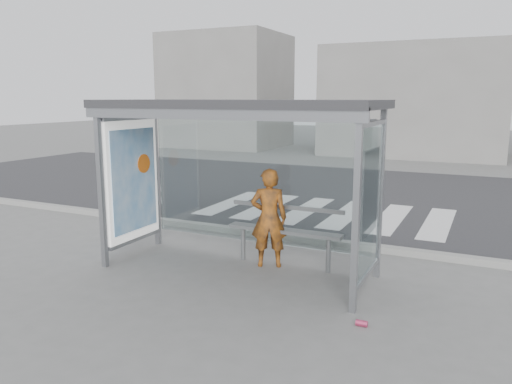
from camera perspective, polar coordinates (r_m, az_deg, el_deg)
ground at (r=7.83m, az=-2.18°, el=-9.06°), size 80.00×80.00×0.00m
road at (r=14.20m, az=11.00°, el=-0.21°), size 30.00×10.00×0.01m
curb at (r=9.50m, az=3.29°, el=-5.11°), size 30.00×0.18×0.12m
crosswalk at (r=11.84m, az=7.95°, el=-2.30°), size 5.55×3.00×0.00m
bus_shelter at (r=7.63m, az=-4.55°, el=5.69°), size 4.25×1.65×2.62m
building_left at (r=27.96m, az=-3.35°, el=11.42°), size 6.00×5.00×6.00m
building_center at (r=24.76m, az=17.73°, el=9.88°), size 8.00×5.00×5.00m
person at (r=7.85m, az=1.48°, el=-2.97°), size 0.68×0.57×1.58m
bench at (r=7.94m, az=3.29°, el=-4.43°), size 1.88×0.23×0.97m
soda_can at (r=6.19m, az=11.99°, el=-14.46°), size 0.14×0.08×0.07m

